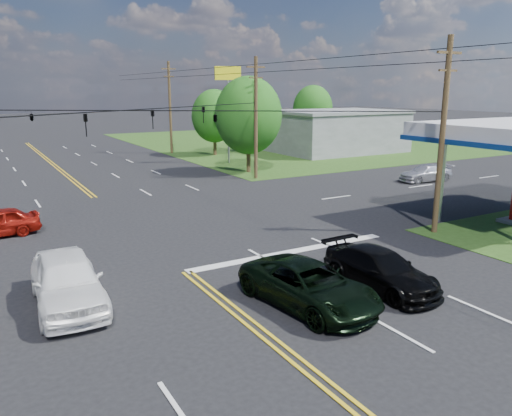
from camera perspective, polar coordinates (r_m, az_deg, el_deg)
ground at (r=27.29m, az=-14.35°, el=-1.96°), size 280.00×280.00×0.00m
grass_ne at (r=71.46m, az=6.09°, el=7.70°), size 46.00×48.00×0.03m
stop_bar at (r=22.27m, az=4.07°, el=-5.05°), size 10.00×0.50×0.02m
retail_ne at (r=58.75m, az=9.11°, el=8.53°), size 14.00×10.00×4.40m
pole_se at (r=25.91m, az=20.53°, el=7.88°), size 1.60×0.28×9.50m
pole_ne at (r=39.84m, az=-0.02°, el=10.37°), size 1.60×0.28×9.50m
pole_right_far at (r=57.07m, az=-9.80°, el=11.36°), size 1.60×0.28×10.00m
span_wire_signals at (r=26.39m, az=-15.11°, el=10.70°), size 26.00×18.00×1.13m
power_lines at (r=24.49m, az=-14.20°, el=16.68°), size 26.04×100.00×0.64m
tree_right_a at (r=42.94m, az=-0.88°, el=10.53°), size 5.70×5.70×8.18m
tree_right_b at (r=54.78m, az=-4.78°, el=10.43°), size 4.94×4.94×7.09m
tree_far_r at (r=68.95m, az=6.50°, el=11.27°), size 5.32×5.32×7.63m
pickup_dkgreen at (r=16.76m, az=6.08°, el=-8.78°), size 3.07×5.52×1.46m
suv_black at (r=18.68m, az=14.02°, el=-6.84°), size 2.10×4.87×1.40m
pickup_white at (r=17.75m, az=-20.78°, el=-7.76°), size 2.37×5.34×1.79m
sedan_far at (r=41.33m, az=18.79°, el=3.81°), size 4.62×2.29×1.29m
polesign_ne at (r=48.50m, az=-3.22°, el=13.65°), size 2.49×0.82×9.13m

